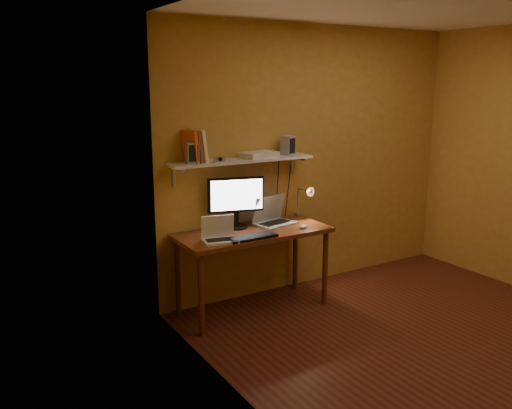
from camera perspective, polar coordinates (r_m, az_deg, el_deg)
room at (r=4.35m, az=18.92°, el=2.12°), size 3.44×3.24×2.64m
desk at (r=4.88m, az=-0.30°, el=-3.75°), size 1.40×0.60×0.75m
wall_shelf at (r=4.89m, az=-1.48°, el=4.63°), size 1.40×0.25×0.21m
monitor at (r=4.90m, az=-2.16°, el=0.51°), size 0.50×0.27×0.47m
laptop at (r=5.07m, az=1.72°, el=-1.29°), size 0.40×0.32×0.27m
netbook at (r=4.55m, az=-3.90°, el=-3.13°), size 0.32×0.26×0.21m
keyboard at (r=4.61m, az=-0.44°, el=-3.46°), size 0.44×0.15×0.02m
mouse at (r=4.94m, az=5.00°, el=-2.35°), size 0.10×0.08×0.03m
desk_lamp at (r=5.26m, az=5.17°, el=0.74°), size 0.09×0.23×0.38m
speaker_left at (r=4.65m, az=-6.70°, el=5.44°), size 0.12×0.12×0.18m
speaker_right at (r=5.15m, az=3.38°, el=6.23°), size 0.13×0.13×0.18m
books at (r=4.68m, az=-6.48°, el=6.11°), size 0.18×0.20×0.28m
shelf_camera at (r=4.70m, az=-3.88°, el=4.81°), size 0.10×0.04×0.06m
router at (r=4.97m, az=0.35°, el=5.27°), size 0.35×0.26×0.05m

